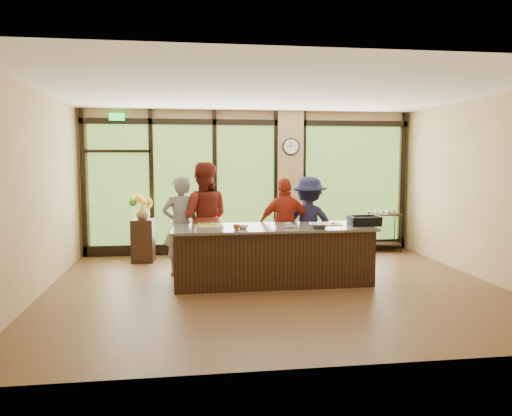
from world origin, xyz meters
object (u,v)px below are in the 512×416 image
object	(u,v)px
cook_left	(181,226)
flower_stand	(143,241)
roasting_pan	(364,223)
island_base	(272,256)
bar_cart	(385,226)
cook_right	(309,224)

from	to	relation	value
cook_left	flower_stand	bearing A→B (deg)	-65.85
cook_left	roasting_pan	bearing A→B (deg)	157.36
island_base	cook_left	world-z (taller)	cook_left
flower_stand	bar_cart	world-z (taller)	bar_cart
cook_right	flower_stand	bearing A→B (deg)	-2.86
cook_right	flower_stand	distance (m)	3.25
island_base	bar_cart	bearing A→B (deg)	39.46
island_base	cook_right	xyz separation A→B (m)	(0.80, 0.79, 0.40)
cook_left	bar_cart	world-z (taller)	cook_left
island_base	cook_right	world-z (taller)	cook_right
island_base	bar_cart	xyz separation A→B (m)	(2.89, 2.38, 0.10)
bar_cart	cook_left	bearing A→B (deg)	-148.10
cook_left	bar_cart	xyz separation A→B (m)	(4.34, 1.62, -0.31)
roasting_pan	flower_stand	world-z (taller)	roasting_pan
bar_cart	flower_stand	bearing A→B (deg)	-164.28
flower_stand	bar_cart	size ratio (longest dim) A/B	0.92
cook_left	roasting_pan	world-z (taller)	cook_left
island_base	roasting_pan	distance (m)	1.59
bar_cart	island_base	bearing A→B (deg)	-129.16
cook_left	bar_cart	size ratio (longest dim) A/B	1.89
cook_right	roasting_pan	distance (m)	1.13
cook_right	bar_cart	world-z (taller)	cook_right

